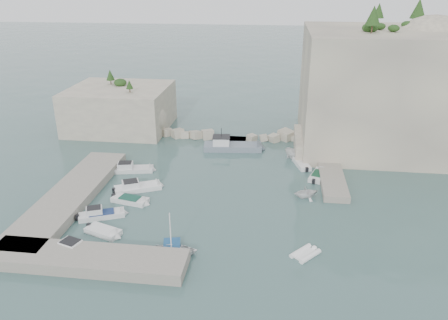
# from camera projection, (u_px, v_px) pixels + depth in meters

# --- Properties ---
(ground) EXTENTS (400.00, 400.00, 0.00)m
(ground) POSITION_uv_depth(u_px,v_px,m) (217.00, 205.00, 49.50)
(ground) COLOR #426361
(ground) RESTS_ON ground
(cliff_east) EXTENTS (26.00, 22.00, 17.00)m
(cliff_east) POSITION_uv_depth(u_px,v_px,m) (392.00, 89.00, 64.57)
(cliff_east) COLOR beige
(cliff_east) RESTS_ON ground
(cliff_terrace) EXTENTS (8.00, 10.00, 2.50)m
(cliff_terrace) POSITION_uv_depth(u_px,v_px,m) (322.00, 144.00, 63.97)
(cliff_terrace) COLOR beige
(cliff_terrace) RESTS_ON ground
(outcrop_west) EXTENTS (16.00, 14.00, 7.00)m
(outcrop_west) POSITION_uv_depth(u_px,v_px,m) (120.00, 108.00, 73.32)
(outcrop_west) COLOR beige
(outcrop_west) RESTS_ON ground
(quay_west) EXTENTS (5.00, 24.00, 1.10)m
(quay_west) POSITION_uv_depth(u_px,v_px,m) (70.00, 196.00, 50.35)
(quay_west) COLOR #9E9689
(quay_west) RESTS_ON ground
(quay_south) EXTENTS (18.00, 4.00, 1.10)m
(quay_south) POSITION_uv_depth(u_px,v_px,m) (87.00, 259.00, 39.02)
(quay_south) COLOR #9E9689
(quay_south) RESTS_ON ground
(ledge_east) EXTENTS (3.00, 16.00, 0.80)m
(ledge_east) POSITION_uv_depth(u_px,v_px,m) (330.00, 172.00, 56.93)
(ledge_east) COLOR #9E9689
(ledge_east) RESTS_ON ground
(breakwater) EXTENTS (28.00, 3.00, 1.40)m
(breakwater) POSITION_uv_depth(u_px,v_px,m) (230.00, 134.00, 69.46)
(breakwater) COLOR beige
(breakwater) RESTS_ON ground
(motorboat_a) EXTENTS (6.34, 2.95, 1.40)m
(motorboat_a) POSITION_uv_depth(u_px,v_px,m) (132.00, 171.00, 58.00)
(motorboat_a) COLOR silver
(motorboat_a) RESTS_ON ground
(motorboat_b) EXTENTS (6.33, 4.40, 1.40)m
(motorboat_b) POSITION_uv_depth(u_px,v_px,m) (138.00, 190.00, 52.98)
(motorboat_b) COLOR white
(motorboat_b) RESTS_ON ground
(motorboat_c) EXTENTS (4.86, 2.64, 0.70)m
(motorboat_c) POSITION_uv_depth(u_px,v_px,m) (130.00, 202.00, 50.08)
(motorboat_c) COLOR silver
(motorboat_c) RESTS_ON ground
(motorboat_d) EXTENTS (5.44, 3.49, 1.40)m
(motorboat_d) POSITION_uv_depth(u_px,v_px,m) (102.00, 217.00, 46.93)
(motorboat_d) COLOR silver
(motorboat_d) RESTS_ON ground
(motorboat_e) EXTENTS (4.32, 2.92, 0.70)m
(motorboat_e) POSITION_uv_depth(u_px,v_px,m) (103.00, 234.00, 43.92)
(motorboat_e) COLOR white
(motorboat_e) RESTS_ON ground
(motorboat_f) EXTENTS (6.02, 3.47, 1.40)m
(motorboat_f) POSITION_uv_depth(u_px,v_px,m) (78.00, 255.00, 40.60)
(motorboat_f) COLOR white
(motorboat_f) RESTS_ON ground
(rowboat) EXTENTS (5.41, 4.35, 0.99)m
(rowboat) POSITION_uv_depth(u_px,v_px,m) (172.00, 255.00, 40.49)
(rowboat) COLOR white
(rowboat) RESTS_ON ground
(inflatable_dinghy) EXTENTS (3.04, 3.18, 0.44)m
(inflatable_dinghy) POSITION_uv_depth(u_px,v_px,m) (305.00, 255.00, 40.52)
(inflatable_dinghy) COLOR white
(inflatable_dinghy) RESTS_ON ground
(tender_east_a) EXTENTS (3.66, 3.42, 1.56)m
(tender_east_a) POSITION_uv_depth(u_px,v_px,m) (306.00, 197.00, 51.20)
(tender_east_a) COLOR white
(tender_east_a) RESTS_ON ground
(tender_east_b) EXTENTS (2.97, 4.84, 0.70)m
(tender_east_b) POSITION_uv_depth(u_px,v_px,m) (318.00, 177.00, 56.25)
(tender_east_b) COLOR silver
(tender_east_b) RESTS_ON ground
(tender_east_c) EXTENTS (2.68, 4.72, 0.70)m
(tender_east_c) POSITION_uv_depth(u_px,v_px,m) (301.00, 166.00, 59.69)
(tender_east_c) COLOR white
(tender_east_c) RESTS_ON ground
(tender_east_d) EXTENTS (5.03, 3.02, 1.82)m
(tender_east_d) POSITION_uv_depth(u_px,v_px,m) (301.00, 160.00, 61.53)
(tender_east_d) COLOR white
(tender_east_d) RESTS_ON ground
(work_boat) EXTENTS (9.62, 3.65, 2.20)m
(work_boat) POSITION_uv_depth(u_px,v_px,m) (233.00, 150.00, 65.27)
(work_boat) COLOR slate
(work_boat) RESTS_ON ground
(rowboat_mast) EXTENTS (0.10, 0.10, 4.20)m
(rowboat_mast) POSITION_uv_depth(u_px,v_px,m) (170.00, 231.00, 39.49)
(rowboat_mast) COLOR white
(rowboat_mast) RESTS_ON rowboat
(vegetation) EXTENTS (53.48, 13.88, 13.40)m
(vegetation) POSITION_uv_depth(u_px,v_px,m) (363.00, 21.00, 62.79)
(vegetation) COLOR #1E4219
(vegetation) RESTS_ON ground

